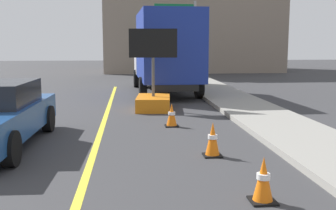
{
  "coord_description": "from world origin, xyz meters",
  "views": [
    {
      "loc": [
        0.75,
        2.89,
        2.17
      ],
      "look_at": [
        1.21,
        7.71,
        1.45
      ],
      "focal_mm": 43.16,
      "sensor_mm": 36.0,
      "label": 1
    }
  ],
  "objects_px": {
    "arrow_board_trailer": "(153,95)",
    "traffic_cone_curbside": "(172,115)",
    "highway_guide_sign": "(183,26)",
    "traffic_cone_mid_lane": "(263,180)",
    "box_truck": "(165,51)",
    "traffic_cone_far_lane": "(213,139)"
  },
  "relations": [
    {
      "from": "highway_guide_sign",
      "to": "traffic_cone_curbside",
      "type": "bearing_deg",
      "value": -98.61
    },
    {
      "from": "traffic_cone_far_lane",
      "to": "traffic_cone_curbside",
      "type": "height_order",
      "value": "traffic_cone_far_lane"
    },
    {
      "from": "traffic_cone_curbside",
      "to": "arrow_board_trailer",
      "type": "bearing_deg",
      "value": 96.33
    },
    {
      "from": "box_truck",
      "to": "traffic_cone_curbside",
      "type": "distance_m",
      "value": 7.73
    },
    {
      "from": "arrow_board_trailer",
      "to": "traffic_cone_mid_lane",
      "type": "height_order",
      "value": "arrow_board_trailer"
    },
    {
      "from": "traffic_cone_curbside",
      "to": "highway_guide_sign",
      "type": "bearing_deg",
      "value": 81.39
    },
    {
      "from": "box_truck",
      "to": "traffic_cone_mid_lane",
      "type": "relative_size",
      "value": 11.36
    },
    {
      "from": "box_truck",
      "to": "traffic_cone_curbside",
      "type": "height_order",
      "value": "box_truck"
    },
    {
      "from": "highway_guide_sign",
      "to": "traffic_cone_far_lane",
      "type": "height_order",
      "value": "highway_guide_sign"
    },
    {
      "from": "arrow_board_trailer",
      "to": "traffic_cone_mid_lane",
      "type": "distance_m",
      "value": 8.33
    },
    {
      "from": "arrow_board_trailer",
      "to": "traffic_cone_curbside",
      "type": "xyz_separation_m",
      "value": [
        0.32,
        -2.9,
        -0.18
      ]
    },
    {
      "from": "box_truck",
      "to": "traffic_cone_far_lane",
      "type": "bearing_deg",
      "value": -90.0
    },
    {
      "from": "box_truck",
      "to": "highway_guide_sign",
      "type": "distance_m",
      "value": 8.95
    },
    {
      "from": "box_truck",
      "to": "traffic_cone_curbside",
      "type": "xyz_separation_m",
      "value": [
        -0.5,
        -7.54,
        -1.6
      ]
    },
    {
      "from": "arrow_board_trailer",
      "to": "traffic_cone_mid_lane",
      "type": "relative_size",
      "value": 4.15
    },
    {
      "from": "highway_guide_sign",
      "to": "traffic_cone_mid_lane",
      "type": "xyz_separation_m",
      "value": [
        -1.73,
        -21.51,
        -3.1
      ]
    },
    {
      "from": "highway_guide_sign",
      "to": "traffic_cone_far_lane",
      "type": "xyz_separation_m",
      "value": [
        -1.95,
        -19.13,
        -3.09
      ]
    },
    {
      "from": "box_truck",
      "to": "highway_guide_sign",
      "type": "xyz_separation_m",
      "value": [
        1.95,
        8.61,
        1.52
      ]
    },
    {
      "from": "arrow_board_trailer",
      "to": "highway_guide_sign",
      "type": "distance_m",
      "value": 13.85
    },
    {
      "from": "highway_guide_sign",
      "to": "traffic_cone_mid_lane",
      "type": "distance_m",
      "value": 21.8
    },
    {
      "from": "traffic_cone_far_lane",
      "to": "traffic_cone_curbside",
      "type": "xyz_separation_m",
      "value": [
        -0.5,
        2.98,
        -0.03
      ]
    },
    {
      "from": "arrow_board_trailer",
      "to": "traffic_cone_curbside",
      "type": "height_order",
      "value": "arrow_board_trailer"
    }
  ]
}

